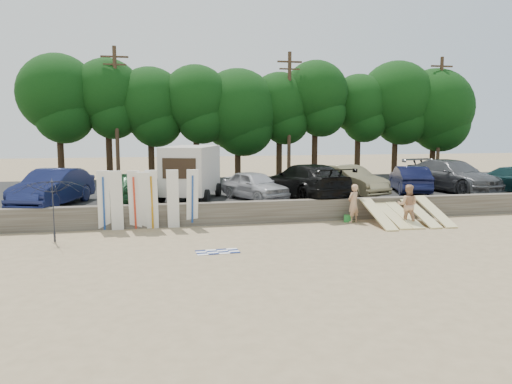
{
  "coord_description": "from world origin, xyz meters",
  "views": [
    {
      "loc": [
        -7.92,
        -18.92,
        4.24
      ],
      "look_at": [
        -3.23,
        3.0,
        1.42
      ],
      "focal_mm": 35.0,
      "sensor_mm": 36.0,
      "label": 1
    }
  ],
  "objects_px": {
    "box_trailer": "(191,170)",
    "beachgoer_a": "(353,203)",
    "car_0": "(53,188)",
    "car_3": "(306,181)",
    "car_6": "(452,176)",
    "car_4": "(348,180)",
    "beachgoer_b": "(408,205)",
    "car_5": "(410,179)",
    "car_7": "(508,179)",
    "car_2": "(255,185)",
    "beach_umbrella": "(51,210)",
    "car_1": "(129,187)",
    "cooler": "(348,218)"
  },
  "relations": [
    {
      "from": "box_trailer",
      "to": "beachgoer_a",
      "type": "bearing_deg",
      "value": -11.15
    },
    {
      "from": "car_0",
      "to": "car_3",
      "type": "height_order",
      "value": "car_3"
    },
    {
      "from": "box_trailer",
      "to": "car_6",
      "type": "distance_m",
      "value": 14.96
    },
    {
      "from": "box_trailer",
      "to": "car_4",
      "type": "bearing_deg",
      "value": 19.83
    },
    {
      "from": "car_4",
      "to": "beachgoer_b",
      "type": "height_order",
      "value": "car_4"
    },
    {
      "from": "car_5",
      "to": "car_7",
      "type": "distance_m",
      "value": 5.78
    },
    {
      "from": "car_6",
      "to": "beachgoer_b",
      "type": "xyz_separation_m",
      "value": [
        -5.86,
        -5.63,
        -0.68
      ]
    },
    {
      "from": "car_2",
      "to": "beach_umbrella",
      "type": "bearing_deg",
      "value": -174.34
    },
    {
      "from": "car_1",
      "to": "car_5",
      "type": "xyz_separation_m",
      "value": [
        15.24,
        0.75,
        -0.02
      ]
    },
    {
      "from": "box_trailer",
      "to": "beachgoer_b",
      "type": "bearing_deg",
      "value": -11.03
    },
    {
      "from": "beachgoer_b",
      "to": "car_4",
      "type": "bearing_deg",
      "value": -54.25
    },
    {
      "from": "beachgoer_a",
      "to": "car_6",
      "type": "bearing_deg",
      "value": -179.51
    },
    {
      "from": "car_4",
      "to": "car_6",
      "type": "xyz_separation_m",
      "value": [
        6.45,
        0.23,
        0.1
      ]
    },
    {
      "from": "car_0",
      "to": "car_1",
      "type": "relative_size",
      "value": 1.14
    },
    {
      "from": "car_3",
      "to": "car_1",
      "type": "bearing_deg",
      "value": -12.38
    },
    {
      "from": "car_2",
      "to": "car_6",
      "type": "bearing_deg",
      "value": -18.71
    },
    {
      "from": "cooler",
      "to": "beachgoer_a",
      "type": "bearing_deg",
      "value": -28.33
    },
    {
      "from": "car_4",
      "to": "cooler",
      "type": "distance_m",
      "value": 4.54
    },
    {
      "from": "car_3",
      "to": "beachgoer_b",
      "type": "relative_size",
      "value": 3.33
    },
    {
      "from": "car_2",
      "to": "car_4",
      "type": "xyz_separation_m",
      "value": [
        5.35,
        0.75,
        0.07
      ]
    },
    {
      "from": "car_0",
      "to": "car_1",
      "type": "distance_m",
      "value": 3.42
    },
    {
      "from": "car_2",
      "to": "beachgoer_a",
      "type": "height_order",
      "value": "car_2"
    },
    {
      "from": "beachgoer_b",
      "to": "car_0",
      "type": "bearing_deg",
      "value": 13.25
    },
    {
      "from": "car_5",
      "to": "car_7",
      "type": "height_order",
      "value": "car_5"
    },
    {
      "from": "car_2",
      "to": "beach_umbrella",
      "type": "relative_size",
      "value": 1.56
    },
    {
      "from": "beachgoer_b",
      "to": "cooler",
      "type": "height_order",
      "value": "beachgoer_b"
    },
    {
      "from": "car_4",
      "to": "beach_umbrella",
      "type": "bearing_deg",
      "value": -177.8
    },
    {
      "from": "car_6",
      "to": "beachgoer_a",
      "type": "relative_size",
      "value": 3.52
    },
    {
      "from": "car_4",
      "to": "beachgoer_a",
      "type": "height_order",
      "value": "car_4"
    },
    {
      "from": "car_2",
      "to": "car_6",
      "type": "distance_m",
      "value": 11.85
    },
    {
      "from": "car_4",
      "to": "beachgoer_a",
      "type": "relative_size",
      "value": 2.75
    },
    {
      "from": "box_trailer",
      "to": "beachgoer_a",
      "type": "distance_m",
      "value": 8.27
    },
    {
      "from": "box_trailer",
      "to": "beachgoer_b",
      "type": "distance_m",
      "value": 10.62
    },
    {
      "from": "box_trailer",
      "to": "car_7",
      "type": "bearing_deg",
      "value": 17.55
    },
    {
      "from": "car_6",
      "to": "cooler",
      "type": "xyz_separation_m",
      "value": [
        -8.08,
        -4.25,
        -1.44
      ]
    },
    {
      "from": "car_0",
      "to": "car_7",
      "type": "xyz_separation_m",
      "value": [
        24.39,
        0.2,
        -0.13
      ]
    },
    {
      "from": "car_3",
      "to": "beachgoer_a",
      "type": "distance_m",
      "value": 3.85
    },
    {
      "from": "car_2",
      "to": "cooler",
      "type": "xyz_separation_m",
      "value": [
        3.72,
        -3.27,
        -1.27
      ]
    },
    {
      "from": "car_1",
      "to": "beachgoer_b",
      "type": "relative_size",
      "value": 2.49
    },
    {
      "from": "car_2",
      "to": "car_6",
      "type": "relative_size",
      "value": 0.69
    },
    {
      "from": "car_3",
      "to": "beach_umbrella",
      "type": "height_order",
      "value": "car_3"
    },
    {
      "from": "car_0",
      "to": "box_trailer",
      "type": "bearing_deg",
      "value": 24.95
    },
    {
      "from": "car_6",
      "to": "car_4",
      "type": "bearing_deg",
      "value": 169.88
    },
    {
      "from": "car_7",
      "to": "beach_umbrella",
      "type": "relative_size",
      "value": 1.84
    },
    {
      "from": "car_7",
      "to": "cooler",
      "type": "xyz_separation_m",
      "value": [
        -11.08,
        -3.36,
        -1.27
      ]
    },
    {
      "from": "car_0",
      "to": "car_4",
      "type": "height_order",
      "value": "car_0"
    },
    {
      "from": "beachgoer_b",
      "to": "beach_umbrella",
      "type": "relative_size",
      "value": 0.67
    },
    {
      "from": "car_6",
      "to": "beachgoer_a",
      "type": "distance_m",
      "value": 9.11
    },
    {
      "from": "beach_umbrella",
      "to": "car_7",
      "type": "bearing_deg",
      "value": 11.95
    },
    {
      "from": "car_7",
      "to": "cooler",
      "type": "distance_m",
      "value": 11.65
    }
  ]
}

